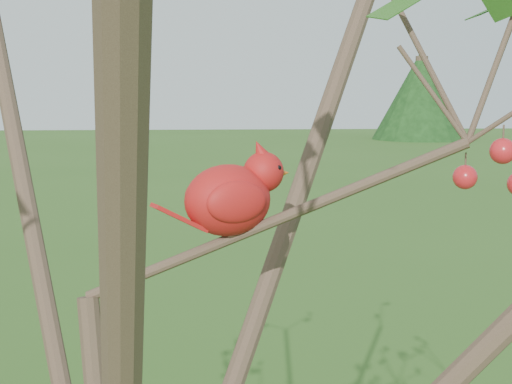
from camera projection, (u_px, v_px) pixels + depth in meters
crabapple_tree at (125, 203)px, 1.12m from camera, size 2.35×2.05×2.95m
cardinal at (232, 196)px, 1.24m from camera, size 0.23×0.16×0.17m
distant_trees at (264, 104)px, 28.49m from camera, size 37.58×14.07×3.82m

